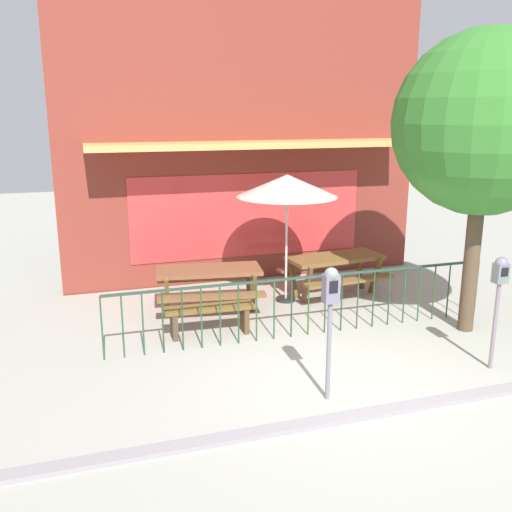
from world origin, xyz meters
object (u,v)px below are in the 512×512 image
Objects in this scene: picnic_table_left at (209,277)px; parking_meter_near at (499,283)px; picnic_table_right at (335,264)px; patio_bench at (210,314)px; patio_umbrella at (287,186)px; street_tree at (485,124)px; parking_meter_far at (331,299)px.

picnic_table_left is 1.25× the size of parking_meter_near.
picnic_table_right is at bearing 3.09° from picnic_table_left.
parking_meter_near reaches higher than picnic_table_left.
picnic_table_right is at bearing 24.35° from patio_bench.
patio_umbrella is 3.36m from street_tree.
picnic_table_left reaches higher than patio_bench.
picnic_table_left is at bearing 77.30° from patio_bench.
street_tree reaches higher than patio_umbrella.
parking_meter_far is 3.89m from street_tree.
picnic_table_left is 2.12m from patio_umbrella.
picnic_table_left is 5.03m from street_tree.
parking_meter_near is 2.46m from street_tree.
parking_meter_near is at bearing -47.14° from picnic_table_left.
patio_umbrella is 1.48× the size of parking_meter_near.
street_tree is at bearing -14.35° from patio_bench.
picnic_table_left is 1.02× the size of picnic_table_right.
patio_bench is (-2.71, -1.23, -0.26)m from picnic_table_right.
patio_umbrella is 3.81m from parking_meter_far.
street_tree is (3.73, -2.11, 2.62)m from picnic_table_left.
picnic_table_left is at bearing -176.91° from picnic_table_right.
picnic_table_left is 1.15m from patio_bench.
picnic_table_left is 1.18× the size of parking_meter_far.
parking_meter_far is at bearing -177.59° from parking_meter_near.
parking_meter_near is (0.70, -3.54, 0.61)m from picnic_table_right.
street_tree reaches higher than parking_meter_near.
parking_meter_far is (0.91, -2.42, 0.94)m from patio_bench.
picnic_table_right is (2.46, 0.13, 0.00)m from picnic_table_left.
picnic_table_left and picnic_table_right have the same top height.
patio_umbrella is at bearing 77.48° from parking_meter_far.
street_tree is (0.57, 1.30, 2.02)m from parking_meter_near.
picnic_table_right is 2.98m from patio_bench.
patio_umbrella is 1.65× the size of patio_bench.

